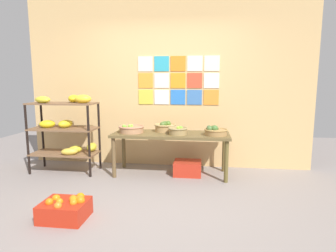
# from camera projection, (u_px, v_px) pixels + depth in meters

# --- Properties ---
(ground) EXTENTS (9.23, 9.23, 0.00)m
(ground) POSITION_uv_depth(u_px,v_px,m) (147.00, 203.00, 3.38)
(ground) COLOR gray
(back_wall_with_art) EXTENTS (4.81, 0.07, 2.90)m
(back_wall_with_art) POSITION_uv_depth(u_px,v_px,m) (166.00, 81.00, 4.77)
(back_wall_with_art) COLOR tan
(back_wall_with_art) RESTS_ON ground
(banana_shelf_unit) EXTENTS (1.04, 0.52, 1.25)m
(banana_shelf_unit) POSITION_uv_depth(u_px,v_px,m) (66.00, 126.00, 4.48)
(banana_shelf_unit) COLOR black
(banana_shelf_unit) RESTS_ON ground
(display_table) EXTENTS (1.79, 0.65, 0.66)m
(display_table) POSITION_uv_depth(u_px,v_px,m) (171.00, 138.00, 4.37)
(display_table) COLOR brown
(display_table) RESTS_ON ground
(fruit_basket_right) EXTENTS (0.34, 0.34, 0.15)m
(fruit_basket_right) POSITION_uv_depth(u_px,v_px,m) (215.00, 131.00, 4.18)
(fruit_basket_right) COLOR #A27946
(fruit_basket_right) RESTS_ON display_table
(fruit_basket_back_right) EXTENTS (0.29, 0.29, 0.13)m
(fruit_basket_back_right) POSITION_uv_depth(u_px,v_px,m) (178.00, 131.00, 4.24)
(fruit_basket_back_right) COLOR #977C4B
(fruit_basket_back_right) RESTS_ON display_table
(fruit_basket_centre) EXTENTS (0.39, 0.39, 0.13)m
(fruit_basket_centre) POSITION_uv_depth(u_px,v_px,m) (131.00, 129.00, 4.41)
(fruit_basket_centre) COLOR #AF7E58
(fruit_basket_centre) RESTS_ON display_table
(fruit_basket_back_left) EXTENTS (0.35, 0.35, 0.17)m
(fruit_basket_back_left) POSITION_uv_depth(u_px,v_px,m) (165.00, 127.00, 4.51)
(fruit_basket_back_left) COLOR tan
(fruit_basket_back_left) RESTS_ON display_table
(produce_crate_under_table) EXTENTS (0.42, 0.35, 0.22)m
(produce_crate_under_table) POSITION_uv_depth(u_px,v_px,m) (188.00, 168.00, 4.41)
(produce_crate_under_table) COLOR red
(produce_crate_under_table) RESTS_ON ground
(orange_crate_foreground) EXTENTS (0.47, 0.38, 0.25)m
(orange_crate_foreground) POSITION_uv_depth(u_px,v_px,m) (65.00, 209.00, 2.97)
(orange_crate_foreground) COLOR red
(orange_crate_foreground) RESTS_ON ground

